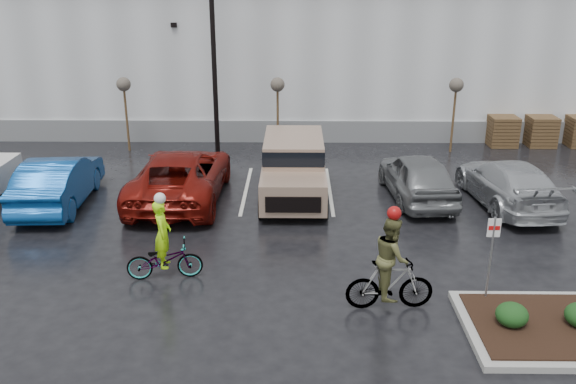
{
  "coord_description": "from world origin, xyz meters",
  "views": [
    {
      "loc": [
        -0.71,
        -12.55,
        7.48
      ],
      "look_at": [
        -0.94,
        4.26,
        1.3
      ],
      "focal_mm": 38.0,
      "sensor_mm": 36.0,
      "label": 1
    }
  ],
  "objects_px": {
    "pallet_stack_a": "(502,131)",
    "car_blue": "(58,181)",
    "sapling_mid": "(278,89)",
    "cyclist_olive": "(390,273)",
    "sapling_east": "(456,89)",
    "cyclist_hivis": "(164,252)",
    "lamppost": "(212,18)",
    "fire_lane_sign": "(491,249)",
    "suv_tan": "(294,170)",
    "car_grey": "(417,176)",
    "car_far_silver": "(508,183)",
    "car_red": "(181,175)",
    "pallet_stack_b": "(541,131)",
    "sapling_west": "(124,88)"
  },
  "relations": [
    {
      "from": "pallet_stack_a",
      "to": "car_blue",
      "type": "height_order",
      "value": "car_blue"
    },
    {
      "from": "sapling_east",
      "to": "cyclist_hivis",
      "type": "relative_size",
      "value": 1.37
    },
    {
      "from": "lamppost",
      "to": "car_far_silver",
      "type": "relative_size",
      "value": 1.75
    },
    {
      "from": "sapling_mid",
      "to": "suv_tan",
      "type": "height_order",
      "value": "sapling_mid"
    },
    {
      "from": "sapling_west",
      "to": "suv_tan",
      "type": "relative_size",
      "value": 0.63
    },
    {
      "from": "car_far_silver",
      "to": "pallet_stack_a",
      "type": "bearing_deg",
      "value": -111.68
    },
    {
      "from": "sapling_east",
      "to": "pallet_stack_b",
      "type": "distance_m",
      "value": 4.78
    },
    {
      "from": "car_grey",
      "to": "car_far_silver",
      "type": "height_order",
      "value": "car_grey"
    },
    {
      "from": "lamppost",
      "to": "cyclist_hivis",
      "type": "xyz_separation_m",
      "value": [
        -0.05,
        -10.64,
        -4.96
      ]
    },
    {
      "from": "lamppost",
      "to": "fire_lane_sign",
      "type": "relative_size",
      "value": 4.19
    },
    {
      "from": "pallet_stack_a",
      "to": "cyclist_olive",
      "type": "height_order",
      "value": "cyclist_olive"
    },
    {
      "from": "lamppost",
      "to": "cyclist_olive",
      "type": "distance_m",
      "value": 14.07
    },
    {
      "from": "sapling_mid",
      "to": "suv_tan",
      "type": "bearing_deg",
      "value": -83.07
    },
    {
      "from": "sapling_east",
      "to": "car_blue",
      "type": "relative_size",
      "value": 0.63
    },
    {
      "from": "sapling_west",
      "to": "cyclist_olive",
      "type": "distance_m",
      "value": 16.23
    },
    {
      "from": "sapling_east",
      "to": "cyclist_hivis",
      "type": "xyz_separation_m",
      "value": [
        -10.05,
        -11.64,
        -2.01
      ]
    },
    {
      "from": "car_blue",
      "to": "car_grey",
      "type": "relative_size",
      "value": 1.06
    },
    {
      "from": "lamppost",
      "to": "sapling_east",
      "type": "height_order",
      "value": "lamppost"
    },
    {
      "from": "sapling_west",
      "to": "pallet_stack_a",
      "type": "distance_m",
      "value": 16.66
    },
    {
      "from": "sapling_mid",
      "to": "fire_lane_sign",
      "type": "relative_size",
      "value": 1.45
    },
    {
      "from": "car_grey",
      "to": "cyclist_hivis",
      "type": "relative_size",
      "value": 2.05
    },
    {
      "from": "sapling_west",
      "to": "suv_tan",
      "type": "xyz_separation_m",
      "value": [
        7.21,
        -5.83,
        -1.7
      ]
    },
    {
      "from": "lamppost",
      "to": "fire_lane_sign",
      "type": "distance_m",
      "value": 14.78
    },
    {
      "from": "sapling_east",
      "to": "pallet_stack_a",
      "type": "distance_m",
      "value": 3.39
    },
    {
      "from": "fire_lane_sign",
      "to": "car_far_silver",
      "type": "height_order",
      "value": "fire_lane_sign"
    },
    {
      "from": "car_grey",
      "to": "cyclist_hivis",
      "type": "height_order",
      "value": "cyclist_hivis"
    },
    {
      "from": "fire_lane_sign",
      "to": "car_grey",
      "type": "height_order",
      "value": "fire_lane_sign"
    },
    {
      "from": "sapling_east",
      "to": "car_far_silver",
      "type": "relative_size",
      "value": 0.61
    },
    {
      "from": "sapling_east",
      "to": "sapling_west",
      "type": "bearing_deg",
      "value": 180.0
    },
    {
      "from": "cyclist_olive",
      "to": "car_red",
      "type": "bearing_deg",
      "value": 37.27
    },
    {
      "from": "pallet_stack_b",
      "to": "car_blue",
      "type": "bearing_deg",
      "value": -158.22
    },
    {
      "from": "pallet_stack_a",
      "to": "cyclist_olive",
      "type": "xyz_separation_m",
      "value": [
        -7.03,
        -14.05,
        0.24
      ]
    },
    {
      "from": "sapling_east",
      "to": "lamppost",
      "type": "bearing_deg",
      "value": -174.29
    },
    {
      "from": "cyclist_hivis",
      "to": "cyclist_olive",
      "type": "distance_m",
      "value": 5.7
    },
    {
      "from": "sapling_mid",
      "to": "fire_lane_sign",
      "type": "height_order",
      "value": "sapling_mid"
    },
    {
      "from": "suv_tan",
      "to": "cyclist_hivis",
      "type": "height_order",
      "value": "cyclist_hivis"
    },
    {
      "from": "pallet_stack_a",
      "to": "cyclist_hivis",
      "type": "height_order",
      "value": "cyclist_hivis"
    },
    {
      "from": "pallet_stack_b",
      "to": "fire_lane_sign",
      "type": "height_order",
      "value": "fire_lane_sign"
    },
    {
      "from": "pallet_stack_a",
      "to": "fire_lane_sign",
      "type": "distance_m",
      "value": 14.6
    },
    {
      "from": "car_red",
      "to": "car_grey",
      "type": "distance_m",
      "value": 8.09
    },
    {
      "from": "pallet_stack_a",
      "to": "cyclist_hivis",
      "type": "distance_m",
      "value": 17.81
    },
    {
      "from": "sapling_east",
      "to": "cyclist_olive",
      "type": "distance_m",
      "value": 13.93
    },
    {
      "from": "sapling_east",
      "to": "cyclist_hivis",
      "type": "height_order",
      "value": "sapling_east"
    },
    {
      "from": "lamppost",
      "to": "car_far_silver",
      "type": "xyz_separation_m",
      "value": [
        10.37,
        -5.3,
        -4.92
      ]
    },
    {
      "from": "car_blue",
      "to": "car_grey",
      "type": "height_order",
      "value": "car_blue"
    },
    {
      "from": "sapling_mid",
      "to": "pallet_stack_a",
      "type": "height_order",
      "value": "sapling_mid"
    },
    {
      "from": "sapling_west",
      "to": "pallet_stack_b",
      "type": "distance_m",
      "value": 18.34
    },
    {
      "from": "car_far_silver",
      "to": "car_red",
      "type": "bearing_deg",
      "value": -7.23
    },
    {
      "from": "sapling_mid",
      "to": "car_red",
      "type": "height_order",
      "value": "sapling_mid"
    },
    {
      "from": "sapling_mid",
      "to": "cyclist_olive",
      "type": "distance_m",
      "value": 13.51
    }
  ]
}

